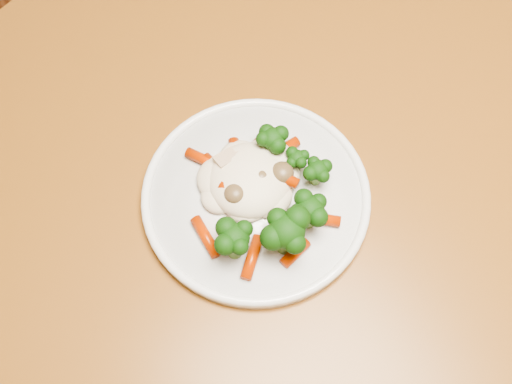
% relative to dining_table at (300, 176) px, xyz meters
% --- Properties ---
extents(dining_table, '(1.48, 1.24, 0.75)m').
position_rel_dining_table_xyz_m(dining_table, '(0.00, 0.00, 0.00)').
color(dining_table, '#975C23').
rests_on(dining_table, ground).
extents(plate, '(0.25, 0.25, 0.01)m').
position_rel_dining_table_xyz_m(plate, '(-0.09, -0.04, 0.10)').
color(plate, white).
rests_on(plate, dining_table).
extents(meal, '(0.16, 0.18, 0.05)m').
position_rel_dining_table_xyz_m(meal, '(-0.08, -0.05, 0.13)').
color(meal, '#F2E1C2').
rests_on(meal, plate).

